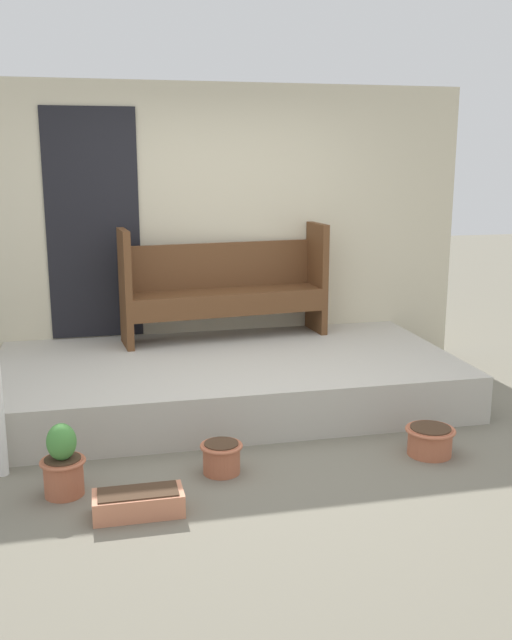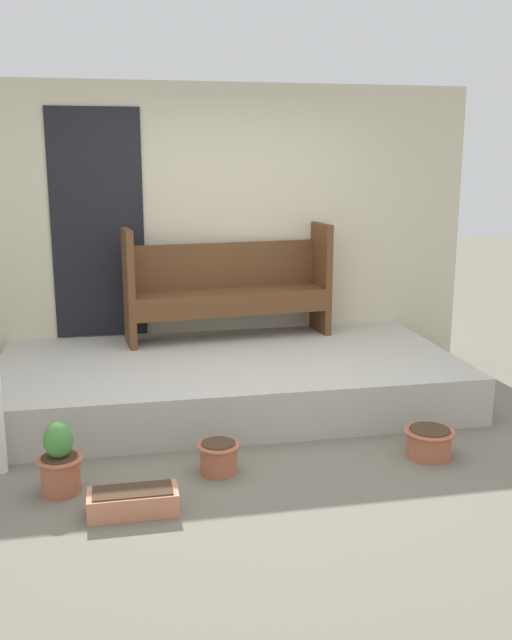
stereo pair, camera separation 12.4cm
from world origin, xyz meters
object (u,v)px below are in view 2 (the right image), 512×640
planter_box_rect (133,501)px  bench (228,283)px  flower_pot_left (60,462)px  flower_pot_middle (218,456)px  flower_pot_right (429,441)px

planter_box_rect → bench: bearing=68.8°
flower_pot_left → planter_box_rect: 0.55m
bench → flower_pot_left: bench is taller
flower_pot_left → planter_box_rect: bearing=-39.3°
flower_pot_left → flower_pot_middle: 0.97m
flower_pot_right → planter_box_rect: size_ratio=0.67×
planter_box_rect → flower_pot_left: bearing=140.7°
flower_pot_left → flower_pot_right: (2.38, 0.06, -0.09)m
bench → flower_pot_left: bearing=-128.4°
flower_pot_left → flower_pot_right: 2.38m
flower_pot_middle → bench: bearing=78.9°
flower_pot_right → planter_box_rect: bearing=-168.6°
planter_box_rect → flower_pot_middle: bearing=37.9°
bench → flower_pot_middle: bench is taller
bench → flower_pot_left: (-1.36, -2.10, -0.67)m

